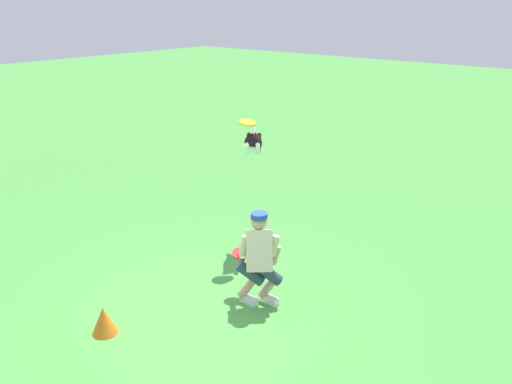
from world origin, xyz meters
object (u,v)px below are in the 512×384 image
person (259,257)px  frisbee_flying (248,123)px  dog (253,143)px  training_cone (104,320)px  frisbee_held (241,253)px

person → frisbee_flying: 2.13m
dog → frisbee_flying: bearing=-12.0°
training_cone → person: bearing=-120.3°
dog → frisbee_held: 1.94m
dog → person: bearing=5.0°
frisbee_held → training_cone: size_ratio=0.68×
frisbee_flying → frisbee_held: bearing=126.1°
dog → frisbee_held: dog is taller
person → frisbee_held: bearing=38.4°
person → training_cone: size_ratio=3.62×
training_cone → dog: bearing=-85.8°
frisbee_held → frisbee_flying: bearing=-53.9°
dog → frisbee_flying: (-0.14, 0.29, 0.40)m
person → frisbee_flying: bearing=4.7°
person → dog: 2.14m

